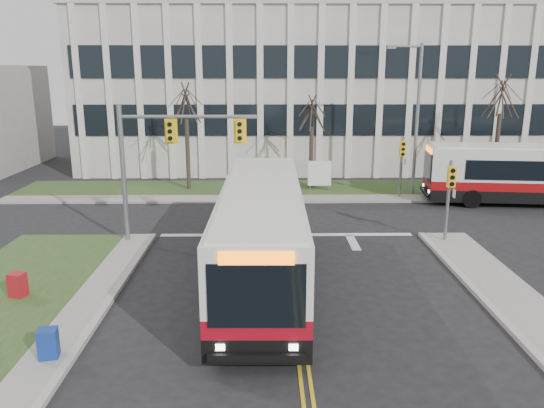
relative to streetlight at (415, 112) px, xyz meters
The scene contains 17 objects.
ground 18.81m from the streetlight, 116.37° to the right, with size 120.00×120.00×0.00m, color black.
sidewalk_west 26.49m from the streetlight, 125.34° to the right, with size 1.20×26.00×0.14m, color #9E9B93.
sidewalk_cross 6.04m from the streetlight, 161.74° to the right, with size 44.00×1.60×0.14m, color #9E9B93.
building_lawn 6.23m from the streetlight, 149.29° to the left, with size 44.00×5.00×0.12m, color #2F4B20.
office_building 14.15m from the streetlight, 102.38° to the left, with size 40.00×16.00×12.00m, color silver.
mast_arm_signal 16.39m from the streetlight, 146.49° to the right, with size 6.11×0.38×6.20m.
signal_pole_near 9.72m from the streetlight, 95.10° to the right, with size 0.34×0.39×3.80m.
signal_pole_far 2.93m from the streetlight, 136.05° to the right, with size 0.34×0.39×3.80m.
streetlight is the anchor object (origin of this frame).
directory_sign 6.96m from the streetlight, 166.77° to the left, with size 1.50×0.12×2.00m.
tree_left 14.15m from the streetlight, behind, with size 1.80×1.80×7.70m.
tree_mid 6.36m from the streetlight, 161.65° to the left, with size 1.80×1.80×6.82m.
tree_right 6.28m from the streetlight, 16.78° to the left, with size 1.80×1.80×8.25m.
bus_main 16.67m from the streetlight, 124.25° to the right, with size 2.84×13.12×3.50m, color silver, non-canonical shape.
bus_cross 8.03m from the streetlight, 17.73° to the right, with size 2.75×12.68×3.38m, color silver, non-canonical shape.
newspaper_box_blue 24.78m from the streetlight, 127.72° to the right, with size 0.50×0.45×0.95m, color navy.
newspaper_box_red 23.67m from the streetlight, 139.11° to the right, with size 0.50×0.45×0.95m, color maroon.
Camera 1 is at (-1.01, -15.97, 7.68)m, focal length 35.00 mm.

